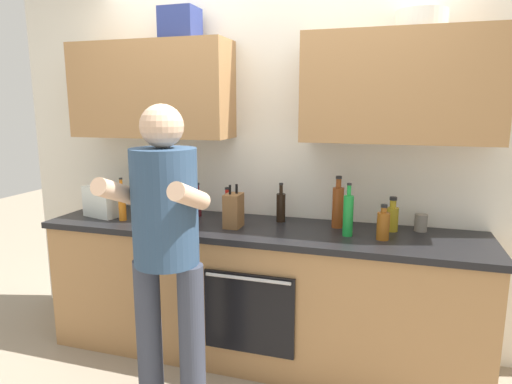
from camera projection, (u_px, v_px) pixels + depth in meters
The scene contains 17 objects.
ground_plane at pixel (257, 354), 3.04m from camera, with size 12.00×12.00×0.00m, color gray.
back_wall_unit at pixel (269, 132), 3.02m from camera, with size 4.00×0.38×2.50m.
counter at pixel (257, 292), 2.96m from camera, with size 2.84×0.67×0.90m.
person_standing at pixel (166, 238), 2.31m from camera, with size 0.49×0.45×1.68m.
bottle_soda at pixel (348, 215), 2.66m from camera, with size 0.06×0.06×0.32m.
bottle_juice at pixel (122, 203), 3.02m from camera, with size 0.05×0.05×0.29m.
bottle_vinegar at pixel (338, 206), 2.84m from camera, with size 0.07×0.07×0.33m.
bottle_wine at pixel (198, 202), 3.14m from camera, with size 0.05×0.05×0.24m.
bottle_syrup at pixel (383, 225), 2.59m from camera, with size 0.07×0.07×0.21m.
bottle_oil at pixel (392, 217), 2.77m from camera, with size 0.07×0.07×0.22m.
bottle_hotsauce at pixel (227, 207), 3.06m from camera, with size 0.06×0.06×0.22m.
bottle_soy at pixel (281, 207), 2.99m from camera, with size 0.06×0.06×0.26m.
cup_stoneware at pixel (421, 223), 2.77m from camera, with size 0.08×0.08×0.11m, color slate.
cup_ceramic at pixel (162, 210), 3.11m from camera, with size 0.08×0.08×0.10m, color #BF4C47.
knife_block at pixel (233, 210), 2.85m from camera, with size 0.10×0.14×0.28m.
potted_herb at pixel (147, 192), 3.20m from camera, with size 0.21×0.21×0.29m.
grocery_bag_produce at pixel (103, 201), 3.14m from camera, with size 0.26×0.15×0.21m, color silver.
Camera 1 is at (0.81, -2.66, 1.67)m, focal length 31.25 mm.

